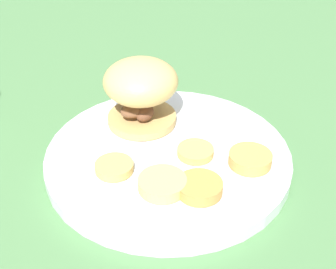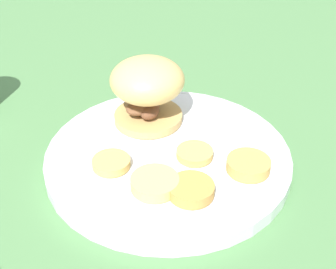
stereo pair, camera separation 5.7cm
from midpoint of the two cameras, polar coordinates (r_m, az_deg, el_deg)
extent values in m
plane|color=#4C7A47|center=(0.60, -2.74, -3.64)|extent=(4.00, 4.00, 0.00)
cylinder|color=white|center=(0.59, -2.76, -2.93)|extent=(0.31, 0.31, 0.02)
torus|color=white|center=(0.59, -2.78, -2.33)|extent=(0.31, 0.31, 0.01)
cylinder|color=tan|center=(0.64, -5.74, 1.88)|extent=(0.09, 0.09, 0.01)
ellipsoid|color=brown|center=(0.62, -5.49, 2.48)|extent=(0.04, 0.04, 0.02)
ellipsoid|color=#563323|center=(0.65, -6.88, 4.66)|extent=(0.05, 0.06, 0.02)
ellipsoid|color=brown|center=(0.63, -5.65, 3.24)|extent=(0.03, 0.03, 0.02)
ellipsoid|color=brown|center=(0.63, -6.45, 3.14)|extent=(0.05, 0.06, 0.02)
ellipsoid|color=#DBB26B|center=(0.61, -6.05, 6.40)|extent=(0.10, 0.10, 0.06)
cylinder|color=#DBB766|center=(0.53, -3.82, -6.12)|extent=(0.06, 0.06, 0.01)
cylinder|color=tan|center=(0.58, 0.54, -2.17)|extent=(0.05, 0.05, 0.01)
cylinder|color=tan|center=(0.56, -9.50, -4.04)|extent=(0.05, 0.05, 0.01)
cylinder|color=tan|center=(0.57, 7.16, -3.06)|extent=(0.05, 0.05, 0.01)
cylinder|color=#BC8942|center=(0.52, 0.74, -6.56)|extent=(0.05, 0.05, 0.01)
camera|label=1|loc=(0.03, -92.86, -2.00)|focal=50.00mm
camera|label=2|loc=(0.03, 87.14, 2.00)|focal=50.00mm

